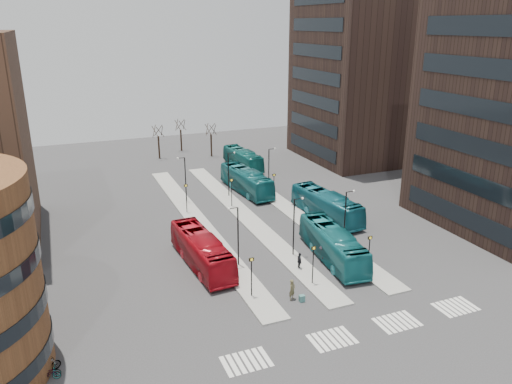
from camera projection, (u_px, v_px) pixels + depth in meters
name	position (u px, v px, depth m)	size (l,w,h in m)	color
ground	(374.00, 368.00, 34.71)	(160.00, 160.00, 0.00)	#2E2E31
island_left	(199.00, 223.00, 59.54)	(2.50, 45.00, 0.15)	gray
island_mid	(246.00, 216.00, 61.69)	(2.50, 45.00, 0.15)	gray
island_right	(289.00, 210.00, 63.84)	(2.50, 45.00, 0.15)	gray
suitcase	(302.00, 298.00, 42.87)	(0.47, 0.37, 0.59)	navy
red_bus	(202.00, 250.00, 48.83)	(2.76, 11.78, 3.28)	#A70C18
teal_bus_a	(333.00, 244.00, 50.14)	(2.77, 11.83, 3.29)	#15656C
teal_bus_b	(246.00, 181.00, 70.24)	(2.81, 12.02, 3.35)	#135A5F
teal_bus_c	(326.00, 205.00, 60.85)	(2.77, 11.84, 3.30)	#155C6B
teal_bus_d	(243.00, 159.00, 82.29)	(2.55, 10.90, 3.04)	#13605D
traveller	(292.00, 290.00, 43.01)	(0.69, 0.45, 1.89)	brown
commuter_a	(222.00, 258.00, 48.98)	(0.82, 0.64, 1.68)	black
commuter_b	(299.00, 261.00, 48.32)	(1.01, 0.42, 1.73)	black
commuter_c	(322.00, 254.00, 49.78)	(1.15, 0.66, 1.78)	black
bicycle_near	(48.00, 372.00, 33.59)	(0.58, 1.66, 0.87)	gray
bicycle_mid	(48.00, 366.00, 34.03)	(0.51, 1.82, 1.09)	gray
bicycle_far	(48.00, 375.00, 33.36)	(0.57, 1.65, 0.87)	gray
crosswalk_stripes	(363.00, 331.00, 38.84)	(22.35, 2.40, 0.01)	silver
tower_far	(366.00, 71.00, 85.16)	(20.12, 20.00, 30.00)	#33221C
sign_poles	(265.00, 219.00, 54.66)	(12.45, 22.12, 3.65)	black
lamp_posts	(257.00, 194.00, 59.04)	(14.04, 20.24, 6.12)	black
bare_trees	(184.00, 140.00, 89.71)	(10.97, 8.14, 5.90)	black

